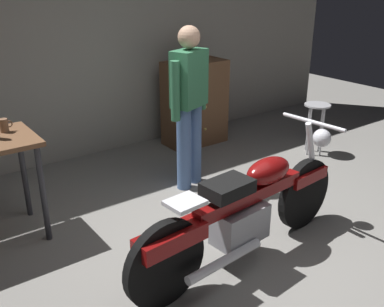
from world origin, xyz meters
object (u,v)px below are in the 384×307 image
person_standing (189,101)px  mug_brown_stoneware (4,125)px  shop_stool (317,115)px  motorcycle (247,209)px  wooden_dresser (195,103)px

person_standing → mug_brown_stoneware: size_ratio=14.78×
mug_brown_stoneware → shop_stool: bearing=-6.6°
motorcycle → wooden_dresser: wooden_dresser is taller
motorcycle → person_standing: 1.50m
motorcycle → person_standing: size_ratio=1.31×
motorcycle → mug_brown_stoneware: (-1.30, 1.57, 0.51)m
motorcycle → wooden_dresser: size_ratio=1.99×
motorcycle → mug_brown_stoneware: 2.10m
person_standing → shop_stool: 1.86m
wooden_dresser → mug_brown_stoneware: bearing=-162.8°
mug_brown_stoneware → person_standing: bearing=-7.0°
person_standing → shop_stool: (1.80, -0.19, -0.43)m
motorcycle → person_standing: (0.44, 1.36, 0.48)m
shop_stool → mug_brown_stoneware: mug_brown_stoneware is taller
motorcycle → wooden_dresser: bearing=57.2°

